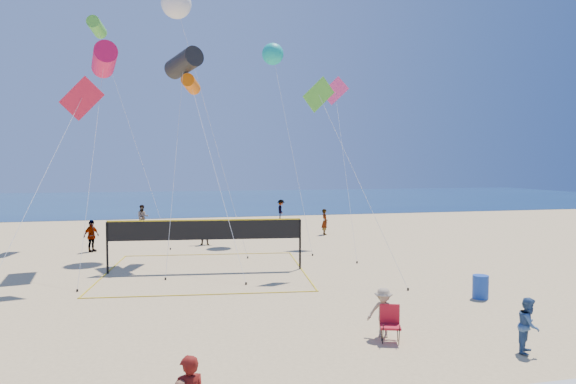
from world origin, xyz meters
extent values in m
plane|color=tan|center=(0.00, 0.00, 0.00)|extent=(120.00, 120.00, 0.00)
cube|color=navy|center=(0.00, 62.00, 0.01)|extent=(140.00, 50.00, 0.03)
imported|color=#345482|center=(6.47, 0.02, 0.73)|extent=(0.90, 0.89, 1.46)
imported|color=tan|center=(3.26, 2.06, 0.71)|extent=(1.05, 0.88, 1.41)
imported|color=gray|center=(-6.97, 19.37, 0.91)|extent=(1.02, 1.10, 1.81)
imported|color=gray|center=(-0.50, 20.49, 0.78)|extent=(1.49, 0.63, 1.56)
imported|color=gray|center=(8.14, 23.21, 0.91)|extent=(0.47, 0.68, 1.83)
imported|color=gray|center=(-4.61, 29.76, 0.93)|extent=(0.93, 0.75, 1.85)
imported|color=gray|center=(7.23, 33.46, 0.92)|extent=(0.82, 1.26, 1.84)
cube|color=#B01422|center=(3.25, 1.55, 0.45)|extent=(0.68, 0.65, 0.06)
cube|color=#B01422|center=(3.32, 1.76, 0.75)|extent=(0.54, 0.23, 0.55)
cylinder|color=black|center=(2.97, 1.43, 0.25)|extent=(0.11, 0.27, 0.71)
cylinder|color=black|center=(3.10, 1.81, 0.25)|extent=(0.11, 0.27, 0.71)
cylinder|color=black|center=(3.39, 1.29, 0.25)|extent=(0.11, 0.27, 0.71)
cylinder|color=black|center=(3.52, 1.67, 0.25)|extent=(0.11, 0.27, 0.71)
cylinder|color=#183FA1|center=(8.51, 5.18, 0.43)|extent=(0.67, 0.67, 0.86)
cylinder|color=black|center=(-5.42, 12.95, 1.18)|extent=(0.10, 0.10, 2.36)
cylinder|color=black|center=(3.38, 11.96, 1.18)|extent=(0.10, 0.10, 2.36)
cube|color=black|center=(-1.02, 12.45, 1.92)|extent=(8.80, 1.02, 0.89)
cube|color=yellow|center=(-1.02, 12.45, 2.39)|extent=(8.80, 1.03, 0.06)
cube|color=yellow|center=(-1.52, 8.06, 0.01)|extent=(9.00, 1.07, 0.02)
cube|color=yellow|center=(-0.53, 16.85, 0.01)|extent=(9.00, 1.07, 0.02)
cylinder|color=#D21149|center=(-5.71, 15.84, 10.19)|extent=(1.56, 2.83, 1.46)
cylinder|color=silver|center=(-5.96, 12.77, 5.12)|extent=(0.51, 6.16, 10.14)
cylinder|color=black|center=(-6.20, 9.69, 0.05)|extent=(0.08, 0.08, 0.10)
cylinder|color=black|center=(-1.80, 16.58, 10.34)|extent=(2.07, 2.81, 1.42)
cylinder|color=silver|center=(-2.33, 13.80, 5.20)|extent=(1.07, 5.56, 10.30)
cylinder|color=black|center=(-2.86, 11.03, 0.05)|extent=(0.08, 0.08, 0.10)
cylinder|color=#DD5F04|center=(-1.41, 17.00, 9.31)|extent=(1.14, 1.84, 0.94)
cylinder|color=silver|center=(-0.51, 13.17, 4.68)|extent=(1.82, 7.67, 9.27)
cylinder|color=black|center=(0.39, 9.34, 0.05)|extent=(0.08, 0.08, 0.10)
cube|color=red|center=(-6.17, 11.56, 7.72)|extent=(1.86, 0.34, 1.85)
cylinder|color=silver|center=(-7.27, 8.11, 3.89)|extent=(2.23, 6.91, 7.68)
cube|color=#55BC36|center=(4.20, 11.69, 8.23)|extent=(1.67, 0.43, 1.69)
cylinder|color=silver|center=(5.33, 9.30, 4.14)|extent=(2.28, 4.80, 8.19)
cylinder|color=black|center=(6.46, 6.91, 0.05)|extent=(0.08, 0.08, 0.10)
cube|color=#ED3B89|center=(7.73, 19.84, 9.66)|extent=(1.82, 0.31, 1.81)
cylinder|color=silver|center=(7.13, 16.24, 4.85)|extent=(1.21, 7.20, 9.61)
cylinder|color=black|center=(6.53, 12.65, 0.05)|extent=(0.08, 0.08, 0.10)
sphere|color=white|center=(-2.09, 19.61, 14.34)|extent=(2.25, 2.25, 1.74)
cylinder|color=silver|center=(-0.35, 17.43, 7.19)|extent=(3.48, 4.38, 14.29)
cylinder|color=black|center=(1.38, 15.25, 0.05)|extent=(0.08, 0.08, 0.10)
sphere|color=#13B09E|center=(4.25, 22.54, 12.36)|extent=(1.50, 1.50, 1.44)
cylinder|color=silver|center=(4.60, 18.89, 6.20)|extent=(0.71, 7.31, 12.31)
cylinder|color=black|center=(4.94, 15.24, 0.05)|extent=(0.08, 0.08, 0.10)
cylinder|color=#55BC36|center=(-6.97, 23.64, 13.72)|extent=(1.08, 2.05, 1.07)
cylinder|color=silver|center=(-4.78, 21.35, 6.89)|extent=(4.40, 4.59, 13.68)
cylinder|color=black|center=(-2.59, 19.07, 0.05)|extent=(0.08, 0.08, 0.10)
camera|label=1|loc=(-2.75, -11.43, 4.93)|focal=32.00mm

